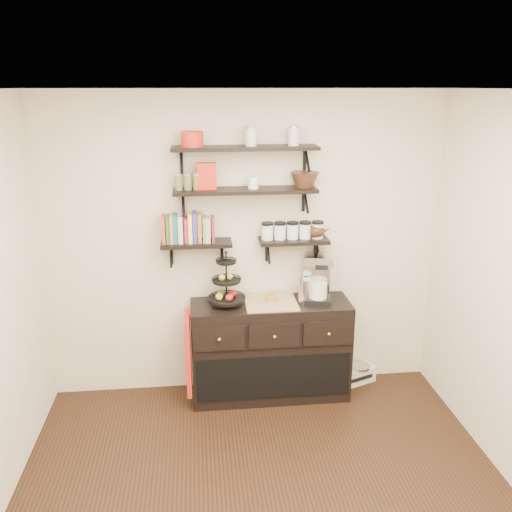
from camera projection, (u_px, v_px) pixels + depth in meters
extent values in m
cube|color=white|center=(274.00, 90.00, 2.74)|extent=(3.50, 3.50, 0.02)
cube|color=beige|center=(244.00, 247.00, 4.80)|extent=(3.50, 0.02, 2.70)
cube|color=black|center=(245.00, 148.00, 4.41)|extent=(1.20, 0.27, 0.03)
cube|color=black|center=(182.00, 161.00, 4.50)|extent=(0.02, 0.03, 0.20)
cube|color=black|center=(305.00, 159.00, 4.61)|extent=(0.02, 0.03, 0.20)
cube|color=black|center=(245.00, 190.00, 4.51)|extent=(1.20, 0.27, 0.03)
cube|color=black|center=(183.00, 202.00, 4.61)|extent=(0.02, 0.03, 0.20)
cube|color=black|center=(303.00, 200.00, 4.72)|extent=(0.02, 0.03, 0.20)
cube|color=black|center=(196.00, 243.00, 4.61)|extent=(0.60, 0.25, 0.03)
cube|color=black|center=(172.00, 253.00, 4.73)|extent=(0.02, 0.03, 0.20)
cube|color=black|center=(222.00, 252.00, 4.78)|extent=(0.03, 0.03, 0.20)
cube|color=black|center=(294.00, 240.00, 4.70)|extent=(0.60, 0.25, 0.03)
cube|color=black|center=(267.00, 250.00, 4.82)|extent=(0.03, 0.03, 0.20)
cube|color=black|center=(315.00, 249.00, 4.86)|extent=(0.02, 0.03, 0.20)
cube|color=#BB4028|center=(165.00, 231.00, 4.56)|extent=(0.02, 0.15, 0.20)
cube|color=#1D6B2E|center=(169.00, 229.00, 4.55)|extent=(0.03, 0.15, 0.24)
cube|color=orange|center=(174.00, 230.00, 4.56)|extent=(0.04, 0.15, 0.21)
cube|color=#18647A|center=(178.00, 228.00, 4.56)|extent=(0.03, 0.15, 0.25)
cube|color=beige|center=(182.00, 229.00, 4.57)|extent=(0.03, 0.15, 0.22)
cube|color=#90194C|center=(187.00, 227.00, 4.57)|extent=(0.04, 0.15, 0.26)
cube|color=yellow|center=(191.00, 229.00, 4.57)|extent=(0.03, 0.15, 0.23)
cube|color=#34359E|center=(196.00, 230.00, 4.58)|extent=(0.03, 0.15, 0.20)
cube|color=#B15E2A|center=(200.00, 228.00, 4.58)|extent=(0.04, 0.15, 0.24)
cube|color=#509951|center=(205.00, 229.00, 4.59)|extent=(0.03, 0.15, 0.21)
cube|color=#C0A88E|center=(209.00, 227.00, 4.59)|extent=(0.03, 0.15, 0.25)
cube|color=maroon|center=(214.00, 229.00, 4.60)|extent=(0.02, 0.15, 0.22)
cylinder|color=silver|center=(267.00, 232.00, 4.66)|extent=(0.10, 0.10, 0.13)
cylinder|color=silver|center=(280.00, 232.00, 4.67)|extent=(0.10, 0.10, 0.13)
cylinder|color=silver|center=(293.00, 231.00, 4.68)|extent=(0.10, 0.10, 0.13)
cylinder|color=silver|center=(305.00, 231.00, 4.69)|extent=(0.10, 0.10, 0.13)
cylinder|color=silver|center=(317.00, 231.00, 4.70)|extent=(0.10, 0.10, 0.13)
cube|color=black|center=(270.00, 350.00, 4.87)|extent=(1.40, 0.45, 0.90)
cube|color=tan|center=(271.00, 302.00, 4.73)|extent=(0.45, 0.41, 0.02)
sphere|color=gold|center=(219.00, 340.00, 4.51)|extent=(0.04, 0.04, 0.04)
sphere|color=gold|center=(275.00, 337.00, 4.55)|extent=(0.04, 0.04, 0.04)
sphere|color=gold|center=(329.00, 334.00, 4.60)|extent=(0.04, 0.04, 0.04)
cylinder|color=black|center=(226.00, 280.00, 4.62)|extent=(0.02, 0.02, 0.47)
cylinder|color=black|center=(227.00, 299.00, 4.68)|extent=(0.32, 0.32, 0.01)
cylinder|color=black|center=(226.00, 281.00, 4.63)|extent=(0.24, 0.24, 0.02)
cylinder|color=black|center=(226.00, 262.00, 4.58)|extent=(0.17, 0.17, 0.02)
sphere|color=#B21914|center=(233.00, 293.00, 4.71)|extent=(0.07, 0.07, 0.07)
sphere|color=gold|center=(222.00, 277.00, 4.61)|extent=(0.06, 0.06, 0.06)
cube|color=#9B6923|center=(271.00, 297.00, 4.72)|extent=(0.08, 0.08, 0.08)
cube|color=black|center=(318.00, 299.00, 4.77)|extent=(0.27, 0.26, 0.04)
cube|color=silver|center=(316.00, 277.00, 4.79)|extent=(0.25, 0.13, 0.36)
cube|color=silver|center=(319.00, 259.00, 4.66)|extent=(0.27, 0.26, 0.07)
cylinder|color=silver|center=(318.00, 290.00, 4.73)|extent=(0.18, 0.18, 0.14)
cylinder|color=silver|center=(305.00, 291.00, 4.72)|extent=(0.11, 0.11, 0.22)
cube|color=#AD1215|center=(188.00, 353.00, 4.68)|extent=(0.04, 0.31, 0.71)
cube|color=silver|center=(359.00, 374.00, 5.19)|extent=(0.33, 0.24, 0.16)
cylinder|color=silver|center=(360.00, 366.00, 5.16)|extent=(0.25, 0.25, 0.02)
cube|color=black|center=(362.00, 378.00, 5.11)|extent=(0.24, 0.10, 0.04)
cube|color=red|center=(206.00, 176.00, 4.44)|extent=(0.16, 0.06, 0.22)
cylinder|color=white|center=(253.00, 183.00, 4.50)|extent=(0.09, 0.09, 0.10)
cylinder|color=red|center=(192.00, 139.00, 4.34)|extent=(0.18, 0.18, 0.12)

